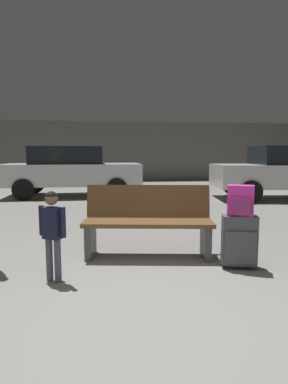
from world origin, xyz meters
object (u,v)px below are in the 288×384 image
suitcase (239,240)px  backpack_bright (241,201)px  child (52,227)px  bench (148,221)px  parked_car_far (71,170)px  parked_car_side (288,171)px

suitcase → backpack_bright: 0.45m
backpack_bright → child: (-2.02, -0.15, -0.20)m
bench → backpack_bright: (0.96, -0.57, 0.33)m
backpack_bright → parked_car_far: parked_car_far is taller
parked_car_side → bench: bearing=-135.1°
child → parked_car_far: size_ratio=0.22×
bench → parked_car_side: size_ratio=0.39×
suitcase → parked_car_side: (3.69, 5.20, 0.48)m
child → parked_car_side: 7.83m
child → parked_car_far: (-0.55, 6.75, 0.24)m
child → parked_car_side: parked_car_side is taller
bench → parked_car_far: parked_car_far is taller
suitcase → backpack_bright: bearing=-177.7°
suitcase → child: size_ratio=0.65×
backpack_bright → parked_car_side: 6.38m
child → parked_car_side: (5.70, 5.36, 0.24)m
suitcase → child: 2.04m
parked_car_side → child: bearing=-136.8°
bench → suitcase: 1.13m
backpack_bright → bench: bearing=149.4°
parked_car_far → parked_car_side: size_ratio=0.97×
parked_car_far → parked_car_side: (6.25, -1.39, 0.00)m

